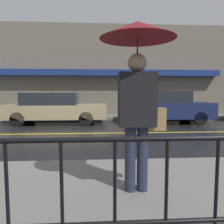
% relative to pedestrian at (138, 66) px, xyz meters
% --- Properties ---
extents(ground_plane, '(80.00, 80.00, 0.00)m').
position_rel_pedestrian_xyz_m(ground_plane, '(-1.78, 4.96, -1.83)').
color(ground_plane, black).
extents(sidewalk_far, '(28.00, 1.69, 0.15)m').
position_rel_pedestrian_xyz_m(sidewalk_far, '(-1.78, 9.37, -1.75)').
color(sidewalk_far, slate).
rests_on(sidewalk_far, ground_plane).
extents(lane_marking, '(25.20, 0.12, 0.01)m').
position_rel_pedestrian_xyz_m(lane_marking, '(-1.78, 4.96, -1.82)').
color(lane_marking, gold).
rests_on(lane_marking, ground_plane).
extents(building_storefront, '(28.00, 0.85, 5.47)m').
position_rel_pedestrian_xyz_m(building_storefront, '(-1.78, 10.34, 0.90)').
color(building_storefront, '#706656').
rests_on(building_storefront, ground_plane).
extents(pedestrian, '(0.98, 0.98, 2.23)m').
position_rel_pedestrian_xyz_m(pedestrian, '(0.00, 0.00, 0.00)').
color(pedestrian, '#23283D').
rests_on(pedestrian, sidewalk_near).
extents(car_tan, '(4.75, 1.72, 1.46)m').
position_rel_pedestrian_xyz_m(car_tan, '(-2.58, 7.51, -1.09)').
color(car_tan, tan).
rests_on(car_tan, ground_plane).
extents(car_navy, '(4.05, 1.91, 1.53)m').
position_rel_pedestrian_xyz_m(car_navy, '(2.78, 7.51, -1.05)').
color(car_navy, '#19234C').
rests_on(car_navy, ground_plane).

